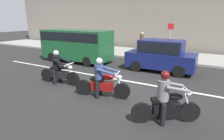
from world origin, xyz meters
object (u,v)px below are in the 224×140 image
at_px(pedestrian_bystander, 142,41).
at_px(motorcycle_with_rider_denim_blue, 102,81).
at_px(motorcycle_with_rider_black_leather, 59,70).
at_px(motorcycle_with_rider_gray, 166,102).
at_px(parked_van_forest_green, 76,43).
at_px(street_sign_post, 170,36).
at_px(parked_hatchback_navy, 161,55).

bearing_deg(pedestrian_bystander, motorcycle_with_rider_denim_blue, -79.19).
distance_m(motorcycle_with_rider_black_leather, motorcycle_with_rider_gray, 5.21).
xyz_separation_m(parked_van_forest_green, pedestrian_bystander, (3.17, 4.51, -0.11)).
distance_m(street_sign_post, pedestrian_bystander, 2.25).
relative_size(motorcycle_with_rider_gray, parked_van_forest_green, 0.36).
height_order(street_sign_post, pedestrian_bystander, street_sign_post).
bearing_deg(motorcycle_with_rider_black_leather, parked_van_forest_green, 119.72).
relative_size(motorcycle_with_rider_denim_blue, parked_hatchback_navy, 0.56).
distance_m(parked_van_forest_green, pedestrian_bystander, 5.51).
distance_m(motorcycle_with_rider_gray, pedestrian_bystander, 10.46).
height_order(motorcycle_with_rider_denim_blue, motorcycle_with_rider_black_leather, motorcycle_with_rider_black_leather).
xyz_separation_m(motorcycle_with_rider_black_leather, parked_van_forest_green, (-2.32, 4.06, 0.64)).
xyz_separation_m(motorcycle_with_rider_black_leather, pedestrian_bystander, (0.85, 8.57, 0.54)).
distance_m(motorcycle_with_rider_denim_blue, parked_van_forest_green, 6.58).
distance_m(parked_hatchback_navy, street_sign_post, 4.59).
bearing_deg(motorcycle_with_rider_black_leather, pedestrian_bystander, 84.36).
relative_size(motorcycle_with_rider_denim_blue, pedestrian_bystander, 1.21).
height_order(motorcycle_with_rider_gray, parked_hatchback_navy, parked_hatchback_navy).
xyz_separation_m(motorcycle_with_rider_denim_blue, motorcycle_with_rider_black_leather, (-2.55, 0.32, 0.01)).
relative_size(motorcycle_with_rider_gray, parked_hatchback_navy, 0.47).
bearing_deg(parked_van_forest_green, parked_hatchback_navy, 3.94).
bearing_deg(motorcycle_with_rider_black_leather, street_sign_post, 71.46).
relative_size(motorcycle_with_rider_denim_blue, motorcycle_with_rider_black_leather, 1.02).
relative_size(motorcycle_with_rider_black_leather, parked_hatchback_navy, 0.56).
relative_size(motorcycle_with_rider_black_leather, motorcycle_with_rider_gray, 1.19).
xyz_separation_m(motorcycle_with_rider_denim_blue, motorcycle_with_rider_gray, (2.58, -0.64, 0.01)).
height_order(parked_hatchback_navy, parked_van_forest_green, parked_van_forest_green).
bearing_deg(motorcycle_with_rider_black_leather, motorcycle_with_rider_gray, -10.63).
distance_m(parked_hatchback_navy, parked_van_forest_green, 5.87).
bearing_deg(parked_van_forest_green, street_sign_post, 42.66).
height_order(motorcycle_with_rider_black_leather, street_sign_post, street_sign_post).
xyz_separation_m(motorcycle_with_rider_gray, street_sign_post, (-2.12, 9.93, 1.01)).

